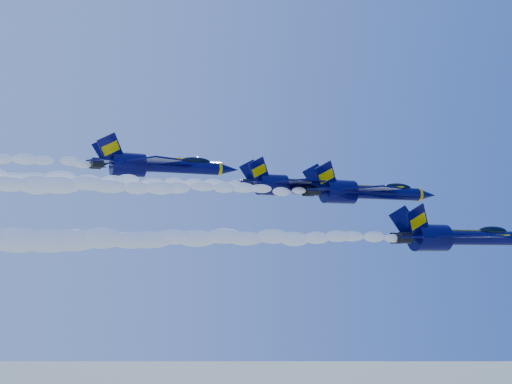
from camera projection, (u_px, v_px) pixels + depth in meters
name	position (u px, v px, depth m)	size (l,w,h in m)	color
jet_lead	(458.00, 237.00, 80.95)	(19.63, 16.10, 7.29)	#06053C
smoke_trail_jet_lead	(184.00, 238.00, 67.90)	(48.40, 2.50, 2.25)	white
jet_second	(365.00, 192.00, 83.89)	(17.96, 14.73, 6.67)	#06053C
smoke_trail_jet_second	(93.00, 185.00, 71.13)	(48.40, 2.29, 2.06)	white
jet_third	(296.00, 185.00, 84.22)	(16.20, 13.29, 6.02)	#06053C
smoke_trail_jet_third	(21.00, 177.00, 71.76)	(48.40, 2.06, 1.86)	white
jet_fourth	(158.00, 165.00, 90.88)	(19.59, 16.07, 7.28)	#06053C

